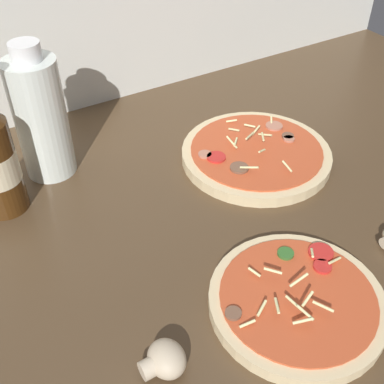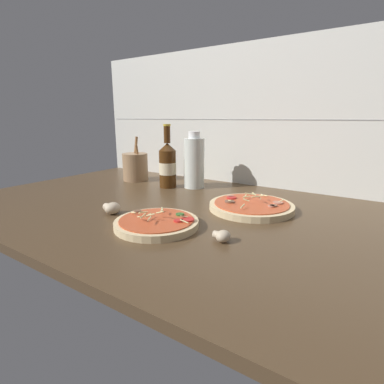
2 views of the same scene
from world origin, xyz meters
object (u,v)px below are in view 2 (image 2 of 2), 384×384
at_px(mushroom_right, 222,236).
at_px(pizza_near, 157,223).
at_px(beer_bottle, 168,165).
at_px(mushroom_left, 112,208).
at_px(oil_bottle, 194,162).
at_px(utensil_crock, 135,167).
at_px(pizza_far, 251,206).

bearing_deg(mushroom_right, pizza_near, -176.80).
bearing_deg(beer_bottle, mushroom_left, -77.88).
relative_size(pizza_near, oil_bottle, 0.98).
bearing_deg(utensil_crock, mushroom_right, -31.08).
bearing_deg(utensil_crock, pizza_far, -11.75).
xyz_separation_m(mushroom_left, utensil_crock, (-0.29, 0.40, 0.05)).
bearing_deg(beer_bottle, oil_bottle, 31.45).
bearing_deg(pizza_far, pizza_near, -117.64).
distance_m(mushroom_left, utensil_crock, 0.50).
xyz_separation_m(pizza_far, mushroom_right, (0.04, -0.27, 0.00)).
relative_size(mushroom_left, mushroom_right, 1.27).
bearing_deg(pizza_far, oil_bottle, 153.72).
distance_m(beer_bottle, utensil_crock, 0.22).
relative_size(mushroom_left, utensil_crock, 0.27).
bearing_deg(oil_bottle, mushroom_right, -49.85).
bearing_deg(pizza_far, utensil_crock, 168.25).
relative_size(beer_bottle, mushroom_left, 4.87).
height_order(beer_bottle, mushroom_left, beer_bottle).
bearing_deg(mushroom_right, pizza_far, 98.96).
bearing_deg(beer_bottle, mushroom_right, -39.34).
xyz_separation_m(pizza_near, mushroom_left, (-0.18, 0.01, 0.01)).
bearing_deg(pizza_far, beer_bottle, 166.21).
height_order(mushroom_left, utensil_crock, utensil_crock).
distance_m(pizza_near, mushroom_left, 0.19).
relative_size(pizza_near, beer_bottle, 0.87).
bearing_deg(mushroom_left, mushroom_right, 0.02).
xyz_separation_m(pizza_near, beer_bottle, (-0.27, 0.39, 0.08)).
height_order(oil_bottle, mushroom_right, oil_bottle).
xyz_separation_m(mushroom_right, utensil_crock, (-0.67, 0.40, 0.05)).
relative_size(mushroom_right, utensil_crock, 0.21).
relative_size(pizza_far, beer_bottle, 1.02).
bearing_deg(pizza_near, utensil_crock, 139.06).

